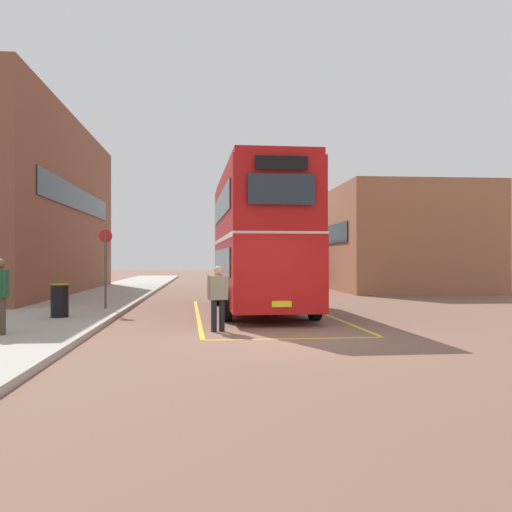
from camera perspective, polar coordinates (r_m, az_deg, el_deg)
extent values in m
plane|color=brown|center=(27.12, -1.07, -4.09)|extent=(135.60, 135.60, 0.00)
cube|color=#A39E93|center=(29.81, -13.99, -3.60)|extent=(4.00, 57.60, 0.14)
cube|color=brown|center=(30.78, -22.19, 4.42)|extent=(5.64, 19.40, 8.63)
cube|color=#232D38|center=(30.10, -16.97, 5.35)|extent=(0.06, 14.75, 1.10)
cube|color=#9E6647|center=(36.27, 13.19, 1.51)|extent=(7.93, 13.53, 5.86)
cube|color=#19232D|center=(35.24, 7.00, 2.03)|extent=(0.06, 10.28, 1.10)
cylinder|color=black|center=(22.73, -3.95, -3.56)|extent=(0.31, 1.01, 1.00)
cylinder|color=black|center=(23.01, 2.50, -3.52)|extent=(0.31, 1.01, 1.00)
cylinder|color=black|center=(16.69, -2.91, -4.74)|extent=(0.31, 1.01, 1.00)
cylinder|color=black|center=(17.06, 5.81, -4.64)|extent=(0.31, 1.01, 1.00)
cube|color=#B71414|center=(19.79, 0.23, -1.43)|extent=(2.81, 9.86, 2.10)
cube|color=#B71414|center=(19.86, 0.23, 4.63)|extent=(2.81, 9.66, 2.10)
cube|color=#B71414|center=(19.99, 0.23, 7.92)|extent=(2.71, 9.56, 0.20)
cube|color=white|center=(19.80, 0.23, 1.61)|extent=(2.84, 9.76, 0.14)
cube|color=#232D38|center=(19.67, -3.45, -0.57)|extent=(0.28, 8.02, 0.84)
cube|color=#232D38|center=(19.75, -3.45, 4.95)|extent=(0.28, 8.02, 0.84)
cube|color=#232D38|center=(19.98, 3.85, -0.56)|extent=(0.28, 8.02, 0.84)
cube|color=#232D38|center=(20.06, 3.85, 4.87)|extent=(0.28, 8.02, 0.84)
cube|color=#232D38|center=(15.03, 2.54, 6.61)|extent=(1.75, 0.10, 0.80)
cube|color=black|center=(15.13, 2.54, 9.16)|extent=(1.38, 0.08, 0.36)
cube|color=#232D38|center=(24.67, -1.17, -0.28)|extent=(2.00, 0.10, 1.00)
cube|color=yellow|center=(14.97, 2.55, -4.75)|extent=(0.52, 0.05, 0.16)
cylinder|color=black|center=(42.28, -0.19, -2.10)|extent=(0.29, 0.93, 0.92)
cylinder|color=black|center=(42.45, 3.03, -2.09)|extent=(0.29, 0.93, 0.92)
cylinder|color=black|center=(37.06, 0.18, -2.36)|extent=(0.29, 0.93, 0.92)
cylinder|color=black|center=(37.26, 3.85, -2.34)|extent=(0.29, 0.93, 0.92)
cube|color=silver|center=(39.72, 1.70, -0.57)|extent=(2.64, 8.80, 2.60)
cube|color=silver|center=(39.74, 1.70, 1.39)|extent=(2.49, 8.44, 0.12)
cube|color=#232D38|center=(39.65, 0.01, -0.07)|extent=(0.30, 6.97, 0.96)
cube|color=#232D38|center=(39.83, 3.39, -0.07)|extent=(0.30, 6.97, 0.96)
cube|color=#232D38|center=(44.09, 1.25, -0.15)|extent=(1.85, 0.11, 1.10)
cylinder|color=black|center=(14.40, -3.38, -5.88)|extent=(0.14, 0.14, 0.79)
cylinder|color=black|center=(14.33, -4.17, -5.90)|extent=(0.14, 0.14, 0.79)
cube|color=gray|center=(14.31, -3.77, -3.15)|extent=(0.50, 0.35, 0.59)
cylinder|color=gray|center=(14.38, -2.91, -3.02)|extent=(0.09, 0.09, 0.56)
cylinder|color=gray|center=(14.24, -4.65, -3.05)|extent=(0.09, 0.09, 0.56)
sphere|color=tan|center=(14.28, -3.75, -1.43)|extent=(0.21, 0.21, 0.21)
cylinder|color=#473828|center=(13.80, -23.72, -5.47)|extent=(0.14, 0.14, 0.81)
cylinder|color=#473828|center=(14.00, -23.95, -5.39)|extent=(0.14, 0.14, 0.81)
cube|color=#1E4728|center=(13.85, -23.83, -2.52)|extent=(0.45, 0.51, 0.61)
cylinder|color=#1E4728|center=(13.62, -23.57, -2.43)|extent=(0.09, 0.09, 0.57)
sphere|color=brown|center=(13.84, -23.91, -0.69)|extent=(0.22, 0.22, 0.22)
cylinder|color=black|center=(17.35, -18.79, -4.23)|extent=(0.49, 0.49, 0.92)
cylinder|color=olive|center=(17.32, -18.78, -2.65)|extent=(0.52, 0.52, 0.04)
cylinder|color=#4C4C51|center=(19.91, -14.62, -1.30)|extent=(0.08, 0.08, 2.60)
cylinder|color=red|center=(19.92, -14.61, 1.92)|extent=(0.44, 0.04, 0.44)
cube|color=gold|center=(18.75, -5.76, -5.77)|extent=(0.49, 11.78, 0.01)
cube|color=gold|center=(19.27, 6.60, -5.62)|extent=(0.49, 11.78, 0.01)
cube|color=gold|center=(13.11, 3.82, -8.14)|extent=(4.23, 0.25, 0.01)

